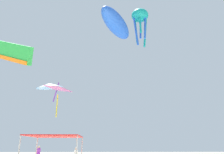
% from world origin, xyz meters
% --- Properties ---
extents(canopy_tent, '(3.15, 3.32, 2.35)m').
position_xyz_m(canopy_tent, '(-6.59, -0.21, 2.24)').
color(canopy_tent, '#B2B2B7').
rests_on(canopy_tent, ground).
extents(person_near_tent, '(0.38, 0.40, 1.58)m').
position_xyz_m(person_near_tent, '(-6.36, 9.42, 0.93)').
color(person_near_tent, black).
rests_on(person_near_tent, ground).
extents(person_central, '(0.42, 0.46, 1.77)m').
position_xyz_m(person_central, '(-10.99, 12.42, 1.04)').
color(person_central, black).
rests_on(person_central, ground).
extents(kite_delta_white, '(5.95, 5.96, 3.68)m').
position_xyz_m(kite_delta_white, '(-12.37, 20.11, 11.16)').
color(kite_delta_white, white).
extents(kite_parafoil_green, '(4.23, 2.87, 2.95)m').
position_xyz_m(kite_parafoil_green, '(-11.11, 2.21, 9.00)').
color(kite_parafoil_green, green).
extents(kite_diamond_pink, '(3.58, 3.60, 4.01)m').
position_xyz_m(kite_diamond_pink, '(-9.55, 13.57, 8.74)').
color(kite_diamond_pink, pink).
extents(kite_inflatable_blue, '(5.45, 7.66, 2.87)m').
position_xyz_m(kite_inflatable_blue, '(-2.13, 9.20, 16.18)').
color(kite_inflatable_blue, blue).
extents(kite_octopus_teal, '(2.94, 2.94, 5.92)m').
position_xyz_m(kite_octopus_teal, '(1.72, 13.52, 20.06)').
color(kite_octopus_teal, teal).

